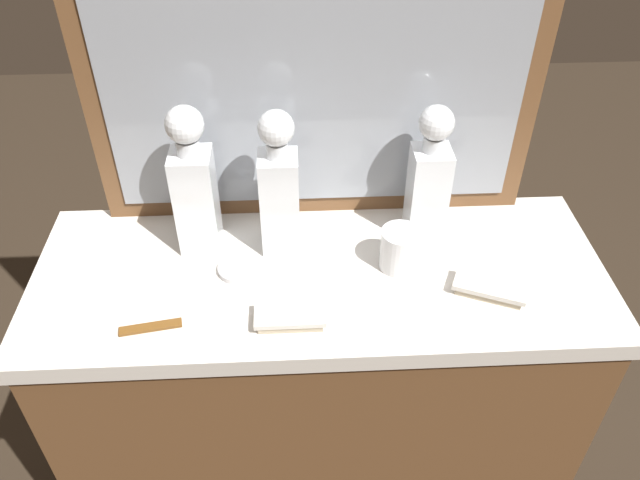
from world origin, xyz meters
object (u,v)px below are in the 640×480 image
object	(u,v)px
crystal_decanter_right	(195,193)
tortoiseshell_comb	(151,327)
crystal_decanter_far_left	(428,185)
crystal_tumbler_front	(400,251)
porcelain_dish	(239,269)
silver_brush_center	(490,288)
crystal_decanter_rear	(279,196)
silver_brush_rear	(290,317)

from	to	relation	value
crystal_decanter_right	tortoiseshell_comb	size ratio (longest dim) A/B	2.79
crystal_decanter_right	crystal_decanter_far_left	world-z (taller)	crystal_decanter_right
crystal_tumbler_front	porcelain_dish	world-z (taller)	crystal_tumbler_front
porcelain_dish	crystal_decanter_right	bearing A→B (deg)	131.26
crystal_decanter_right	silver_brush_center	size ratio (longest dim) A/B	2.11
crystal_decanter_rear	crystal_decanter_right	xyz separation A→B (m)	(-0.17, 0.01, 0.00)
crystal_decanter_far_left	silver_brush_center	world-z (taller)	crystal_decanter_far_left
crystal_decanter_far_left	crystal_tumbler_front	size ratio (longest dim) A/B	3.43
crystal_tumbler_front	porcelain_dish	distance (m)	0.32
tortoiseshell_comb	crystal_decanter_rear	bearing A→B (deg)	43.38
tortoiseshell_comb	porcelain_dish	bearing A→B (deg)	43.89
crystal_decanter_far_left	crystal_tumbler_front	world-z (taller)	crystal_decanter_far_left
crystal_decanter_right	crystal_tumbler_front	bearing A→B (deg)	-12.76
silver_brush_rear	porcelain_dish	distance (m)	0.18
silver_brush_rear	crystal_tumbler_front	bearing A→B (deg)	33.04
crystal_tumbler_front	silver_brush_center	bearing A→B (deg)	-28.23
crystal_decanter_far_left	silver_brush_center	bearing A→B (deg)	-64.20
silver_brush_center	tortoiseshell_comb	world-z (taller)	silver_brush_center
crystal_decanter_right	crystal_tumbler_front	distance (m)	0.42
crystal_tumbler_front	porcelain_dish	xyz separation A→B (m)	(-0.32, -0.00, -0.03)
silver_brush_rear	porcelain_dish	xyz separation A→B (m)	(-0.10, 0.14, -0.01)
crystal_decanter_rear	silver_brush_rear	world-z (taller)	crystal_decanter_rear
crystal_decanter_rear	porcelain_dish	world-z (taller)	crystal_decanter_rear
crystal_tumbler_front	crystal_decanter_far_left	bearing A→B (deg)	57.90
silver_brush_center	tortoiseshell_comb	distance (m)	0.64
crystal_tumbler_front	silver_brush_center	world-z (taller)	crystal_tumbler_front
crystal_decanter_right	crystal_decanter_rear	bearing A→B (deg)	-4.31
crystal_tumbler_front	crystal_decanter_rear	bearing A→B (deg)	161.56
crystal_decanter_far_left	porcelain_dish	distance (m)	0.42
crystal_decanter_right	silver_brush_rear	distance (m)	0.32
silver_brush_center	crystal_tumbler_front	bearing A→B (deg)	151.77
porcelain_dish	silver_brush_rear	bearing A→B (deg)	-54.72
crystal_tumbler_front	crystal_decanter_right	bearing A→B (deg)	167.24
silver_brush_rear	crystal_decanter_far_left	bearing A→B (deg)	41.12
crystal_decanter_right	porcelain_dish	size ratio (longest dim) A/B	3.85
crystal_decanter_rear	tortoiseshell_comb	distance (m)	0.35
silver_brush_rear	tortoiseshell_comb	distance (m)	0.25
crystal_decanter_right	tortoiseshell_comb	bearing A→B (deg)	-106.78
crystal_decanter_far_left	porcelain_dish	bearing A→B (deg)	-164.35
crystal_decanter_right	crystal_decanter_far_left	distance (m)	0.47
crystal_decanter_rear	porcelain_dish	xyz separation A→B (m)	(-0.09, -0.08, -0.12)
crystal_decanter_rear	silver_brush_center	xyz separation A→B (m)	(0.40, -0.17, -0.11)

